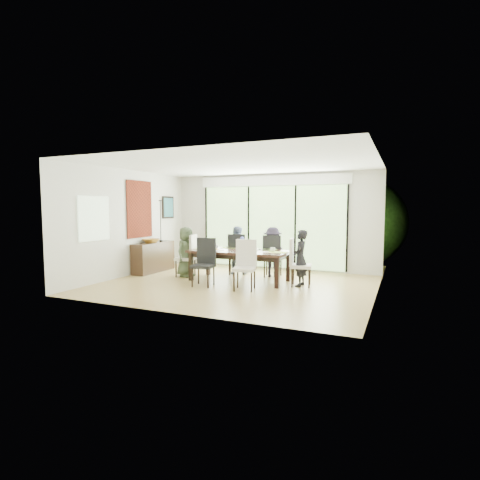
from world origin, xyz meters
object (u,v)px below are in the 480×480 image
at_px(table_top, 239,252).
at_px(person_far_left, 236,250).
at_px(chair_far_left, 237,254).
at_px(chair_left_end, 185,255).
at_px(person_left_end, 186,252).
at_px(laptop, 206,249).
at_px(chair_far_right, 273,256).
at_px(bowl, 151,241).
at_px(chair_right_end, 301,262).
at_px(cup_c, 273,250).
at_px(chair_near_left, 203,262).
at_px(chair_near_right, 244,265).
at_px(sideboard, 154,257).
at_px(cup_a, 216,247).
at_px(cup_b, 244,249).
at_px(vase, 242,248).
at_px(person_far_right, 273,252).
at_px(person_right_end, 300,258).

bearing_deg(table_top, person_far_left, 118.47).
bearing_deg(chair_far_left, chair_left_end, 17.88).
relative_size(person_left_end, laptop, 3.91).
xyz_separation_m(table_top, chair_far_right, (0.55, 0.85, -0.17)).
relative_size(chair_left_end, bowl, 2.53).
bearing_deg(person_far_left, chair_right_end, 145.09).
height_order(cup_c, bowl, bowl).
relative_size(chair_right_end, person_left_end, 0.85).
relative_size(chair_near_left, bowl, 2.53).
distance_m(chair_left_end, chair_near_right, 2.18).
distance_m(person_left_end, sideboard, 1.22).
distance_m(cup_a, cup_b, 0.89).
xyz_separation_m(person_far_left, cup_b, (0.60, -0.93, 0.15)).
bearing_deg(bowl, table_top, -2.61).
bearing_deg(chair_left_end, chair_far_right, 100.67).
height_order(table_top, chair_far_right, chair_far_right).
height_order(table_top, chair_near_right, chair_near_right).
bearing_deg(person_left_end, cup_c, -78.11).
distance_m(cup_a, bowl, 1.96).
bearing_deg(chair_far_left, table_top, 96.79).
height_order(chair_far_right, bowl, chair_far_right).
bearing_deg(person_far_left, sideboard, 3.59).
bearing_deg(bowl, chair_right_end, -1.67).
bearing_deg(person_far_left, laptop, 54.88).
xyz_separation_m(chair_right_end, vase, (-1.45, 0.05, 0.25)).
relative_size(laptop, sideboard, 0.23).
height_order(vase, bowl, bowl).
relative_size(chair_left_end, person_far_left, 0.85).
bearing_deg(chair_near_left, cup_a, 93.31).
bearing_deg(bowl, sideboard, 90.00).
relative_size(table_top, chair_near_left, 2.18).
bearing_deg(chair_left_end, person_far_left, 116.47).
height_order(chair_far_left, person_far_right, person_far_right).
bearing_deg(chair_far_right, table_top, 46.35).
xyz_separation_m(chair_far_right, cup_b, (-0.40, -0.95, 0.24)).
bearing_deg(chair_near_right, sideboard, 149.06).
distance_m(chair_near_right, cup_c, 1.04).
height_order(table_top, vase, vase).
xyz_separation_m(person_far_right, cup_c, (0.25, -0.73, 0.15)).
xyz_separation_m(table_top, chair_far_left, (-0.45, 0.85, -0.17)).
bearing_deg(table_top, vase, 45.00).
bearing_deg(chair_far_left, sideboard, -5.19).
distance_m(chair_near_left, vase, 1.10).
relative_size(person_left_end, cup_b, 12.90).
relative_size(person_far_left, laptop, 3.91).
height_order(chair_near_right, vase, chair_near_right).
bearing_deg(vase, person_left_end, -178.13).
xyz_separation_m(person_far_right, cup_b, (-0.40, -0.93, 0.15)).
distance_m(person_right_end, cup_c, 0.70).
height_order(chair_left_end, bowl, chair_left_end).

